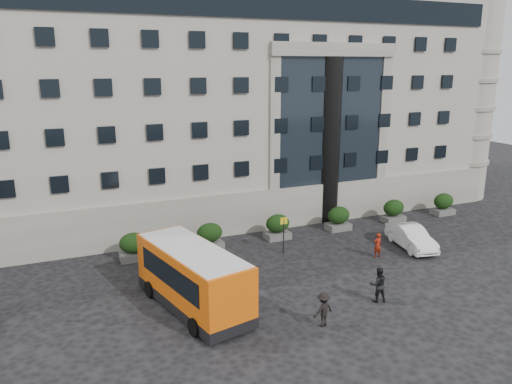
# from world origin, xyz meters

# --- Properties ---
(ground) EXTENTS (120.00, 120.00, 0.00)m
(ground) POSITION_xyz_m (0.00, 0.00, 0.00)
(ground) COLOR black
(ground) RESTS_ON ground
(civic_building) EXTENTS (44.00, 24.00, 18.00)m
(civic_building) POSITION_xyz_m (6.00, 22.00, 9.00)
(civic_building) COLOR #A39C90
(civic_building) RESTS_ON ground
(entrance_column) EXTENTS (1.80, 1.80, 13.00)m
(entrance_column) POSITION_xyz_m (12.00, 10.30, 6.50)
(entrance_column) COLOR black
(entrance_column) RESTS_ON ground
(hedge_a) EXTENTS (1.80, 1.26, 1.84)m
(hedge_a) POSITION_xyz_m (-4.00, 7.80, 0.93)
(hedge_a) COLOR #52514F
(hedge_a) RESTS_ON ground
(hedge_b) EXTENTS (1.80, 1.26, 1.84)m
(hedge_b) POSITION_xyz_m (1.20, 7.80, 0.93)
(hedge_b) COLOR #52514F
(hedge_b) RESTS_ON ground
(hedge_c) EXTENTS (1.80, 1.26, 1.84)m
(hedge_c) POSITION_xyz_m (6.40, 7.80, 0.93)
(hedge_c) COLOR #52514F
(hedge_c) RESTS_ON ground
(hedge_d) EXTENTS (1.80, 1.26, 1.84)m
(hedge_d) POSITION_xyz_m (11.60, 7.80, 0.93)
(hedge_d) COLOR #52514F
(hedge_d) RESTS_ON ground
(hedge_e) EXTENTS (1.80, 1.26, 1.84)m
(hedge_e) POSITION_xyz_m (16.80, 7.80, 0.93)
(hedge_e) COLOR #52514F
(hedge_e) RESTS_ON ground
(hedge_f) EXTENTS (1.80, 1.26, 1.84)m
(hedge_f) POSITION_xyz_m (22.00, 7.80, 0.93)
(hedge_f) COLOR #52514F
(hedge_f) RESTS_ON ground
(bus_stop_sign) EXTENTS (0.50, 0.08, 2.52)m
(bus_stop_sign) POSITION_xyz_m (5.50, 5.00, 1.73)
(bus_stop_sign) COLOR #262628
(bus_stop_sign) RESTS_ON ground
(minibus) EXTENTS (4.40, 8.29, 3.29)m
(minibus) POSITION_xyz_m (-2.28, -0.16, 1.81)
(minibus) COLOR #EC5D0B
(minibus) RESTS_ON ground
(parked_car_d) EXTENTS (2.73, 4.96, 1.32)m
(parked_car_d) POSITION_xyz_m (-11.50, 16.00, 0.66)
(parked_car_d) COLOR black
(parked_car_d) RESTS_ON ground
(white_taxi) EXTENTS (2.47, 4.95, 1.56)m
(white_taxi) POSITION_xyz_m (14.13, 2.47, 0.78)
(white_taxi) COLOR white
(white_taxi) RESTS_ON ground
(pedestrian_a) EXTENTS (0.62, 0.41, 1.66)m
(pedestrian_a) POSITION_xyz_m (10.93, 1.96, 0.83)
(pedestrian_a) COLOR maroon
(pedestrian_a) RESTS_ON ground
(pedestrian_b) EXTENTS (1.11, 0.97, 1.95)m
(pedestrian_b) POSITION_xyz_m (7.03, -3.35, 0.98)
(pedestrian_b) COLOR black
(pedestrian_b) RESTS_ON ground
(pedestrian_c) EXTENTS (1.22, 0.86, 1.72)m
(pedestrian_c) POSITION_xyz_m (3.00, -4.45, 0.86)
(pedestrian_c) COLOR black
(pedestrian_c) RESTS_ON ground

